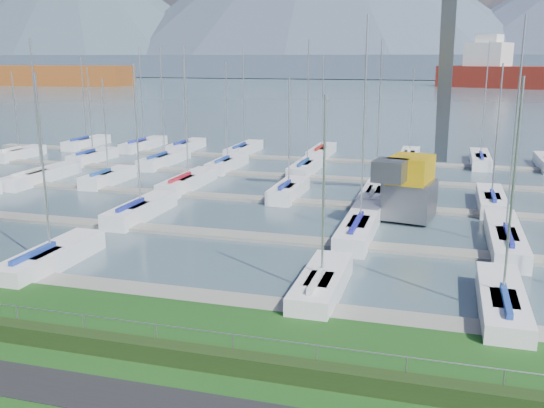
% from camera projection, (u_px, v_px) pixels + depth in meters
% --- Properties ---
extents(path, '(160.00, 2.00, 0.04)m').
position_uv_depth(path, '(143.00, 401.00, 19.31)').
color(path, black).
rests_on(path, grass).
extents(water, '(800.00, 540.00, 0.20)m').
position_uv_depth(water, '(427.00, 83.00, 265.16)').
color(water, '#495F6A').
extents(hedge, '(80.00, 0.70, 0.70)m').
position_uv_depth(hedge, '(177.00, 354.00, 21.66)').
color(hedge, '#1E3112').
rests_on(hedge, grass).
extents(fence, '(80.00, 0.04, 0.04)m').
position_uv_depth(fence, '(181.00, 328.00, 21.83)').
color(fence, gray).
rests_on(fence, grass).
extents(foothill, '(900.00, 80.00, 12.00)m').
position_uv_depth(foothill, '(432.00, 66.00, 329.06)').
color(foothill, '#465366').
rests_on(foothill, water).
extents(mountains, '(1190.00, 360.00, 115.00)m').
position_uv_depth(mountains, '(451.00, 0.00, 387.23)').
color(mountains, '#3E475B').
rests_on(mountains, water).
extents(docks, '(90.00, 41.60, 0.25)m').
position_uv_depth(docks, '(322.00, 203.00, 46.46)').
color(docks, slate).
rests_on(docks, water).
extents(crane, '(4.75, 13.38, 22.35)m').
position_uv_depth(crane, '(420.00, 137.00, 41.65)').
color(crane, slate).
rests_on(crane, water).
extents(cargo_ship_west, '(86.64, 25.45, 21.50)m').
position_uv_depth(cargo_ship_west, '(18.00, 75.00, 246.05)').
color(cargo_ship_west, brown).
rests_on(cargo_ship_west, water).
extents(sailboat_fleet, '(76.20, 49.44, 13.72)m').
position_uv_depth(sailboat_fleet, '(304.00, 123.00, 48.94)').
color(sailboat_fleet, navy).
rests_on(sailboat_fleet, water).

